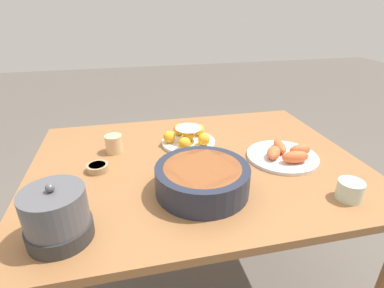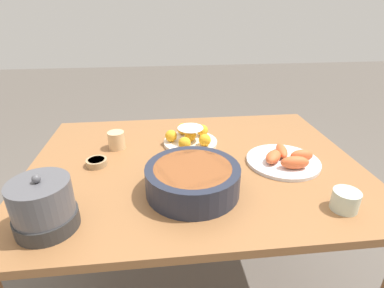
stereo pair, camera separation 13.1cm
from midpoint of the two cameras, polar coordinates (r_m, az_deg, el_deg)
dining_table at (r=1.30m, az=3.41°, el=-7.08°), size 1.35×1.02×0.77m
cake_plate at (r=1.39m, az=2.20°, el=1.17°), size 0.25×0.25×0.09m
serving_bowl at (r=1.04m, az=3.76°, el=-6.71°), size 0.33×0.33×0.10m
sauce_bowl at (r=1.26m, az=-14.91°, el=-3.43°), size 0.08×0.08×0.03m
seafood_platter at (r=1.30m, az=20.10°, el=-2.85°), size 0.30×0.30×0.07m
cup_near at (r=1.37m, az=-11.58°, el=0.66°), size 0.07×0.07×0.08m
cup_far at (r=1.11m, az=30.28°, el=-9.37°), size 0.09×0.09×0.07m
warming_pot at (r=0.94m, az=-22.93°, el=-10.95°), size 0.18×0.18×0.18m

